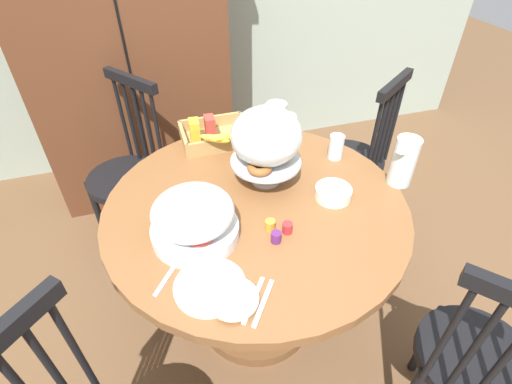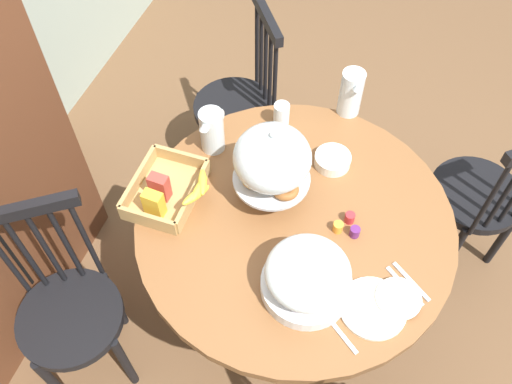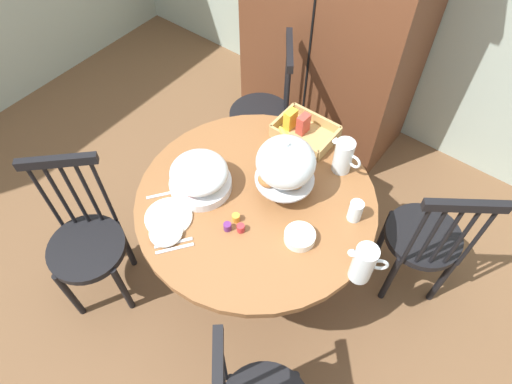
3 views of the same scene
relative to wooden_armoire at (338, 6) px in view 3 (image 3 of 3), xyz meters
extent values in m
plane|color=brown|center=(0.31, -1.50, -0.98)|extent=(10.00, 10.00, 0.00)
cube|color=brown|center=(0.00, 0.00, -0.03)|extent=(1.10, 0.56, 1.90)
cube|color=black|center=(0.00, -0.28, 0.06)|extent=(0.01, 0.01, 1.52)
cylinder|color=brown|center=(0.38, -1.31, -0.26)|extent=(1.16, 1.16, 0.04)
cylinder|color=brown|center=(0.38, -1.31, -0.60)|extent=(0.14, 0.14, 0.63)
cylinder|color=brown|center=(0.38, -1.31, -0.95)|extent=(0.56, 0.56, 0.06)
cylinder|color=black|center=(1.10, -0.80, -0.53)|extent=(0.40, 0.40, 0.04)
cylinder|color=black|center=(1.13, -0.60, -0.76)|extent=(0.04, 0.04, 0.45)
cylinder|color=black|center=(0.90, -0.76, -0.76)|extent=(0.04, 0.04, 0.45)
cylinder|color=black|center=(1.29, -0.83, -0.76)|extent=(0.04, 0.04, 0.45)
cylinder|color=black|center=(1.06, -0.99, -0.76)|extent=(0.04, 0.04, 0.45)
cylinder|color=black|center=(1.30, -0.84, -0.29)|extent=(0.02, 0.02, 0.48)
cylinder|color=black|center=(1.25, -0.88, -0.29)|extent=(0.02, 0.02, 0.48)
cylinder|color=black|center=(1.19, -0.93, -0.29)|extent=(0.02, 0.02, 0.48)
cylinder|color=black|center=(1.13, -0.97, -0.29)|extent=(0.02, 0.02, 0.48)
cylinder|color=black|center=(1.08, -1.01, -0.29)|extent=(0.02, 0.02, 0.48)
cube|color=black|center=(1.19, -0.93, -0.03)|extent=(0.31, 0.24, 0.05)
cylinder|color=black|center=(-0.13, -0.59, -0.53)|extent=(0.40, 0.40, 0.04)
cylinder|color=black|center=(-0.33, -0.56, -0.76)|extent=(0.04, 0.04, 0.45)
cylinder|color=black|center=(-0.17, -0.79, -0.76)|extent=(0.04, 0.04, 0.45)
cylinder|color=black|center=(-0.10, -0.40, -0.76)|extent=(0.04, 0.04, 0.45)
cylinder|color=black|center=(0.06, -0.62, -0.76)|extent=(0.04, 0.04, 0.45)
cylinder|color=black|center=(-0.09, -0.39, -0.29)|extent=(0.02, 0.02, 0.48)
cylinder|color=black|center=(-0.04, -0.44, -0.29)|extent=(0.02, 0.02, 0.48)
cylinder|color=black|center=(0.00, -0.50, -0.29)|extent=(0.02, 0.02, 0.48)
cylinder|color=black|center=(0.04, -0.56, -0.29)|extent=(0.02, 0.02, 0.48)
cylinder|color=black|center=(0.08, -0.61, -0.29)|extent=(0.02, 0.02, 0.48)
cube|color=black|center=(0.00, -0.50, -0.03)|extent=(0.24, 0.31, 0.05)
cylinder|color=black|center=(-0.24, -1.92, -0.53)|extent=(0.40, 0.40, 0.04)
cylinder|color=black|center=(-0.25, -2.12, -0.76)|extent=(0.04, 0.04, 0.45)
cylinder|color=black|center=(-0.05, -1.93, -0.76)|extent=(0.04, 0.04, 0.45)
cylinder|color=black|center=(-0.44, -1.92, -0.76)|extent=(0.04, 0.04, 0.45)
cylinder|color=black|center=(-0.24, -1.73, -0.76)|extent=(0.04, 0.04, 0.45)
cylinder|color=black|center=(-0.46, -1.91, -0.29)|extent=(0.02, 0.02, 0.48)
cylinder|color=black|center=(-0.41, -1.86, -0.29)|extent=(0.02, 0.02, 0.48)
cylinder|color=black|center=(-0.36, -1.81, -0.29)|extent=(0.02, 0.02, 0.48)
cylinder|color=black|center=(-0.31, -1.76, -0.29)|extent=(0.02, 0.02, 0.48)
cylinder|color=black|center=(-0.26, -1.71, -0.29)|extent=(0.02, 0.02, 0.48)
cube|color=black|center=(-0.36, -1.81, -0.03)|extent=(0.28, 0.28, 0.05)
cylinder|color=black|center=(0.78, -2.03, -0.29)|extent=(0.02, 0.02, 0.48)
cylinder|color=black|center=(0.73, -1.97, -0.29)|extent=(0.02, 0.02, 0.48)
cube|color=black|center=(0.82, -2.08, -0.03)|extent=(0.26, 0.30, 0.05)
cylinder|color=silver|center=(0.46, -1.19, -0.24)|extent=(0.12, 0.12, 0.02)
cylinder|color=silver|center=(0.46, -1.19, -0.20)|extent=(0.03, 0.03, 0.09)
cylinder|color=silver|center=(0.46, -1.19, -0.15)|extent=(0.28, 0.28, 0.01)
torus|color=#B27033|center=(0.51, -1.19, -0.12)|extent=(0.10, 0.10, 0.03)
torus|color=#D19347|center=(0.42, -1.14, -0.12)|extent=(0.10, 0.10, 0.03)
torus|color=#935628|center=(0.41, -1.25, -0.12)|extent=(0.10, 0.10, 0.03)
ellipsoid|color=silver|center=(0.46, -1.19, -0.03)|extent=(0.27, 0.27, 0.22)
sphere|color=silver|center=(0.46, -1.19, 0.09)|extent=(0.02, 0.02, 0.02)
cylinder|color=silver|center=(0.13, -1.42, -0.22)|extent=(0.30, 0.30, 0.05)
ellipsoid|color=beige|center=(0.20, -1.41, -0.18)|extent=(0.09, 0.09, 0.03)
ellipsoid|color=#8CBF59|center=(0.12, -1.35, -0.18)|extent=(0.09, 0.09, 0.03)
ellipsoid|color=#6B2D4C|center=(0.06, -1.42, -0.18)|extent=(0.09, 0.09, 0.03)
ellipsoid|color=#CC3D33|center=(0.14, -1.48, -0.18)|extent=(0.09, 0.09, 0.03)
ellipsoid|color=silver|center=(0.13, -1.42, -0.13)|extent=(0.28, 0.28, 0.13)
cylinder|color=silver|center=(0.60, -0.90, -0.15)|extent=(0.09, 0.09, 0.19)
cylinder|color=orange|center=(0.60, -0.90, -0.18)|extent=(0.08, 0.08, 0.13)
cone|color=silver|center=(0.55, -0.89, -0.07)|extent=(0.04, 0.04, 0.03)
torus|color=silver|center=(0.67, -0.91, -0.14)|extent=(0.08, 0.02, 0.07)
cylinder|color=silver|center=(0.97, -1.36, -0.14)|extent=(0.09, 0.09, 0.20)
cylinder|color=white|center=(0.97, -1.36, -0.17)|extent=(0.08, 0.08, 0.14)
cone|color=silver|center=(0.92, -1.39, -0.06)|extent=(0.05, 0.05, 0.03)
torus|color=silver|center=(1.03, -1.33, -0.13)|extent=(0.07, 0.05, 0.07)
cube|color=tan|center=(0.33, -0.82, -0.24)|extent=(0.30, 0.22, 0.01)
cube|color=tan|center=(0.33, -0.93, -0.21)|extent=(0.30, 0.02, 0.07)
cube|color=tan|center=(0.33, -0.71, -0.21)|extent=(0.30, 0.02, 0.07)
cube|color=tan|center=(0.18, -0.82, -0.21)|extent=(0.02, 0.22, 0.07)
cube|color=tan|center=(0.48, -0.82, -0.21)|extent=(0.02, 0.22, 0.07)
cube|color=gold|center=(0.24, -0.82, -0.18)|extent=(0.05, 0.07, 0.11)
cube|color=#B23D33|center=(0.31, -0.81, -0.18)|extent=(0.05, 0.07, 0.11)
ellipsoid|color=yellow|center=(0.30, -0.96, -0.15)|extent=(0.14, 0.08, 0.05)
ellipsoid|color=yellow|center=(0.33, -0.96, -0.15)|extent=(0.13, 0.03, 0.05)
ellipsoid|color=yellow|center=(0.36, -0.96, -0.15)|extent=(0.14, 0.08, 0.05)
cylinder|color=white|center=(0.13, -1.64, -0.24)|extent=(0.22, 0.22, 0.01)
cylinder|color=white|center=(0.19, -1.71, -0.23)|extent=(0.15, 0.15, 0.01)
cylinder|color=white|center=(0.67, -1.37, -0.22)|extent=(0.14, 0.14, 0.04)
cylinder|color=silver|center=(0.81, -1.12, -0.19)|extent=(0.06, 0.06, 0.11)
cylinder|color=#B7282D|center=(0.44, -1.49, -0.22)|extent=(0.04, 0.04, 0.04)
cylinder|color=orange|center=(0.38, -1.46, -0.22)|extent=(0.04, 0.04, 0.04)
cylinder|color=#5B2366|center=(0.38, -1.52, -0.22)|extent=(0.04, 0.04, 0.04)
cube|color=silver|center=(0.24, -1.73, -0.24)|extent=(0.11, 0.14, 0.01)
cube|color=silver|center=(0.27, -1.74, -0.24)|extent=(0.11, 0.14, 0.01)
cube|color=silver|center=(0.02, -1.56, -0.24)|extent=(0.11, 0.14, 0.01)
camera|label=1|loc=(0.05, -2.36, 0.71)|focal=26.75mm
camera|label=2|loc=(-0.68, -1.52, 1.42)|focal=38.52mm
camera|label=3|loc=(1.15, -2.31, 1.48)|focal=31.40mm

